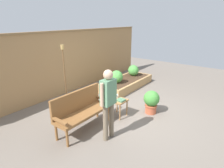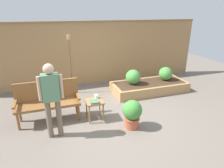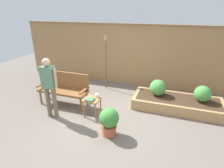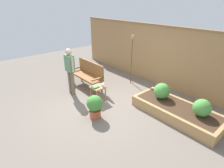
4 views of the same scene
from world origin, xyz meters
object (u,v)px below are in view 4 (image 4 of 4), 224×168
object	(u,v)px
shrub_near_bench	(162,91)
tiki_torch	(132,51)
book_on_table	(95,87)
person_by_bench	(70,68)
potted_boxwood	(95,105)
shrub_far_corner	(202,108)
side_table	(98,89)
cup_on_table	(103,85)
garden_bench	(88,73)

from	to	relation	value
shrub_near_bench	tiki_torch	distance (m)	2.04
book_on_table	person_by_bench	size ratio (longest dim) A/B	0.13
tiki_torch	person_by_bench	world-z (taller)	tiki_torch
potted_boxwood	shrub_far_corner	world-z (taller)	shrub_far_corner
side_table	shrub_far_corner	distance (m)	2.94
book_on_table	tiki_torch	distance (m)	2.02
side_table	person_by_bench	world-z (taller)	person_by_bench
cup_on_table	shrub_near_bench	size ratio (longest dim) A/B	0.28
garden_bench	book_on_table	distance (m)	1.11
side_table	shrub_near_bench	world-z (taller)	shrub_near_bench
shrub_far_corner	tiki_torch	size ratio (longest dim) A/B	0.24
book_on_table	potted_boxwood	xyz separation A→B (m)	(0.71, -0.53, -0.13)
potted_boxwood	shrub_far_corner	distance (m)	2.69
side_table	book_on_table	bearing A→B (deg)	-101.45
side_table	person_by_bench	distance (m)	1.15
potted_boxwood	tiki_torch	world-z (taller)	tiki_torch
cup_on_table	potted_boxwood	size ratio (longest dim) A/B	0.20
side_table	tiki_torch	distance (m)	1.99
cup_on_table	potted_boxwood	bearing A→B (deg)	-50.90
cup_on_table	tiki_torch	distance (m)	1.83
book_on_table	shrub_far_corner	bearing A→B (deg)	26.84
shrub_near_bench	cup_on_table	bearing A→B (deg)	-144.10
cup_on_table	side_table	bearing A→B (deg)	-122.94
potted_boxwood	tiki_torch	xyz separation A→B (m)	(-0.99, 2.40, 0.86)
garden_bench	cup_on_table	distance (m)	1.14
cup_on_table	person_by_bench	distance (m)	1.22
potted_boxwood	tiki_torch	bearing A→B (deg)	112.45
tiki_torch	potted_boxwood	bearing A→B (deg)	-67.55
potted_boxwood	person_by_bench	world-z (taller)	person_by_bench
cup_on_table	shrub_near_bench	xyz separation A→B (m)	(1.44, 1.04, 0.00)
garden_bench	shrub_near_bench	size ratio (longest dim) A/B	3.13
book_on_table	person_by_bench	bearing A→B (deg)	-159.15
potted_boxwood	tiki_torch	size ratio (longest dim) A/B	0.36
book_on_table	tiki_torch	bearing A→B (deg)	100.44
side_table	potted_boxwood	xyz separation A→B (m)	(0.70, -0.62, -0.03)
cup_on_table	person_by_bench	bearing A→B (deg)	-152.51
shrub_far_corner	tiki_torch	world-z (taller)	tiki_torch
cup_on_table	book_on_table	distance (m)	0.24
shrub_near_bench	tiki_torch	size ratio (longest dim) A/B	0.25
garden_bench	cup_on_table	bearing A→B (deg)	-11.02
shrub_near_bench	shrub_far_corner	distance (m)	1.17
shrub_far_corner	garden_bench	bearing A→B (deg)	-167.54
side_table	shrub_near_bench	xyz separation A→B (m)	(1.52, 1.17, 0.13)
side_table	shrub_near_bench	distance (m)	1.93
potted_boxwood	shrub_near_bench	world-z (taller)	shrub_near_bench
book_on_table	potted_boxwood	distance (m)	0.90
book_on_table	shrub_far_corner	distance (m)	2.99
shrub_near_bench	tiki_torch	world-z (taller)	tiki_torch
book_on_table	person_by_bench	distance (m)	1.06
garden_bench	side_table	size ratio (longest dim) A/B	3.00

